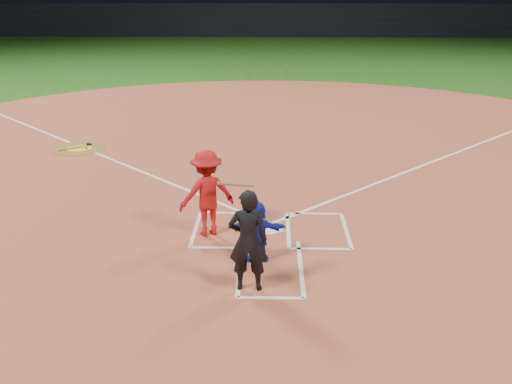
{
  "coord_description": "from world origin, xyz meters",
  "views": [
    {
      "loc": [
        -0.03,
        -11.04,
        4.87
      ],
      "look_at": [
        -0.3,
        -0.4,
        1.0
      ],
      "focal_mm": 40.0,
      "sensor_mm": 36.0,
      "label": 1
    }
  ],
  "objects_px": {
    "catcher": "(257,231)",
    "batter_at_plate": "(207,193)",
    "on_deck_circle": "(79,148)",
    "home_plate": "(271,229)",
    "umpire": "(248,241)"
  },
  "relations": [
    {
      "from": "batter_at_plate",
      "to": "on_deck_circle",
      "type": "bearing_deg",
      "value": 126.65
    },
    {
      "from": "umpire",
      "to": "batter_at_plate",
      "type": "bearing_deg",
      "value": -68.18
    },
    {
      "from": "catcher",
      "to": "batter_at_plate",
      "type": "bearing_deg",
      "value": -51.46
    },
    {
      "from": "catcher",
      "to": "batter_at_plate",
      "type": "distance_m",
      "value": 1.61
    },
    {
      "from": "home_plate",
      "to": "umpire",
      "type": "bearing_deg",
      "value": 81.33
    },
    {
      "from": "on_deck_circle",
      "to": "catcher",
      "type": "xyz_separation_m",
      "value": [
        5.82,
        -7.61,
        0.58
      ]
    },
    {
      "from": "on_deck_circle",
      "to": "home_plate",
      "type": "bearing_deg",
      "value": -45.51
    },
    {
      "from": "on_deck_circle",
      "to": "batter_at_plate",
      "type": "distance_m",
      "value": 8.05
    },
    {
      "from": "batter_at_plate",
      "to": "catcher",
      "type": "bearing_deg",
      "value": -48.71
    },
    {
      "from": "umpire",
      "to": "catcher",
      "type": "bearing_deg",
      "value": -97.21
    },
    {
      "from": "catcher",
      "to": "umpire",
      "type": "xyz_separation_m",
      "value": [
        -0.13,
        -1.06,
        0.31
      ]
    },
    {
      "from": "home_plate",
      "to": "catcher",
      "type": "relative_size",
      "value": 0.51
    },
    {
      "from": "home_plate",
      "to": "on_deck_circle",
      "type": "distance_m",
      "value": 8.67
    },
    {
      "from": "umpire",
      "to": "batter_at_plate",
      "type": "distance_m",
      "value": 2.43
    },
    {
      "from": "umpire",
      "to": "batter_at_plate",
      "type": "height_order",
      "value": "batter_at_plate"
    }
  ]
}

